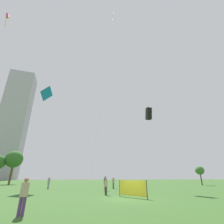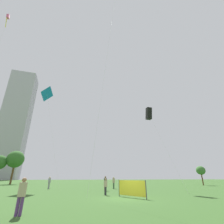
# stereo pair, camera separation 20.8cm
# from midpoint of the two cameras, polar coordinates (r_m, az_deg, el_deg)

# --- Properties ---
(ground) EXTENTS (280.00, 280.00, 0.00)m
(ground) POSITION_cam_midpoint_polar(r_m,az_deg,el_deg) (15.46, 5.13, -28.20)
(ground) COLOR #335623
(person_standing_0) EXTENTS (0.36, 0.36, 1.60)m
(person_standing_0) POSITION_cam_midpoint_polar(r_m,az_deg,el_deg) (18.37, -1.93, -24.39)
(person_standing_0) COLOR #2D2D33
(person_standing_0) RESTS_ON ground
(person_standing_1) EXTENTS (0.40, 0.40, 1.80)m
(person_standing_1) POSITION_cam_midpoint_polar(r_m,az_deg,el_deg) (28.40, 0.82, -23.36)
(person_standing_1) COLOR #3F593F
(person_standing_1) RESTS_ON ground
(person_standing_2) EXTENTS (0.41, 0.41, 1.85)m
(person_standing_2) POSITION_cam_midpoint_polar(r_m,az_deg,el_deg) (24.38, -2.11, -23.49)
(person_standing_2) COLOR tan
(person_standing_2) RESTS_ON ground
(person_standing_3) EXTENTS (0.37, 0.37, 1.67)m
(person_standing_3) POSITION_cam_midpoint_polar(r_m,az_deg,el_deg) (9.76, -28.60, -23.80)
(person_standing_3) COLOR #593372
(person_standing_3) RESTS_ON ground
(person_standing_4) EXTENTS (0.40, 0.40, 1.82)m
(person_standing_4) POSITION_cam_midpoint_polar(r_m,az_deg,el_deg) (30.39, -21.02, -21.93)
(person_standing_4) COLOR gray
(person_standing_4) RESTS_ON ground
(kite_flying_0) EXTENTS (2.12, 3.04, 31.17)m
(kite_flying_0) POSITION_cam_midpoint_polar(r_m,az_deg,el_deg) (41.19, -32.78, 26.05)
(kite_flying_0) COLOR silver
(kite_flying_0) RESTS_ON ground
(kite_flying_1) EXTENTS (2.47, 4.32, 12.00)m
(kite_flying_1) POSITION_cam_midpoint_polar(r_m,az_deg,el_deg) (26.12, 13.05, -0.56)
(kite_flying_1) COLOR silver
(kite_flying_1) RESTS_ON ground
(kite_flying_3) EXTENTS (5.74, 2.56, 18.40)m
(kite_flying_3) POSITION_cam_midpoint_polar(r_m,az_deg,el_deg) (35.68, -21.78, 5.86)
(kite_flying_3) COLOR silver
(kite_flying_3) RESTS_ON ground
(park_tree_0) EXTENTS (4.55, 4.55, 8.70)m
(park_tree_0) POSITION_cam_midpoint_polar(r_m,az_deg,el_deg) (54.40, -30.79, -14.16)
(park_tree_0) COLOR brown
(park_tree_0) RESTS_ON ground
(park_tree_1) EXTENTS (3.42, 3.42, 7.27)m
(park_tree_1) POSITION_cam_midpoint_polar(r_m,az_deg,el_deg) (54.44, -34.68, -14.44)
(park_tree_1) COLOR brown
(park_tree_1) RESTS_ON ground
(park_tree_2) EXTENTS (2.03, 2.03, 4.22)m
(park_tree_2) POSITION_cam_midpoint_polar(r_m,az_deg,el_deg) (45.85, 28.90, -17.61)
(park_tree_2) COLOR brown
(park_tree_2) RESTS_ON ground
(distant_highrise_0) EXTENTS (22.27, 20.70, 95.27)m
(distant_highrise_0) POSITION_cam_midpoint_polar(r_m,az_deg,el_deg) (168.21, -30.86, -3.05)
(distant_highrise_0) COLOR #A8A8AD
(distant_highrise_0) RESTS_ON ground
(event_banner) EXTENTS (1.65, 2.86, 1.48)m
(event_banner) POSITION_cam_midpoint_polar(r_m,az_deg,el_deg) (16.22, 7.31, -25.05)
(event_banner) COLOR #4C4C4C
(event_banner) RESTS_ON ground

